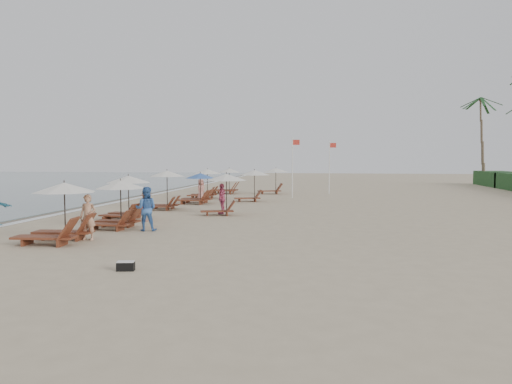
# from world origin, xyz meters

# --- Properties ---
(ground) EXTENTS (160.00, 160.00, 0.00)m
(ground) POSITION_xyz_m (0.00, 0.00, 0.00)
(ground) COLOR tan
(ground) RESTS_ON ground
(wet_sand_band) EXTENTS (3.20, 140.00, 0.01)m
(wet_sand_band) POSITION_xyz_m (-12.50, 10.00, 0.00)
(wet_sand_band) COLOR #6B5E4C
(wet_sand_band) RESTS_ON ground
(foam_line) EXTENTS (0.50, 140.00, 0.02)m
(foam_line) POSITION_xyz_m (-11.20, 10.00, 0.01)
(foam_line) COLOR white
(foam_line) RESTS_ON ground
(lounger_station_0) EXTENTS (2.77, 2.24, 2.19)m
(lounger_station_0) POSITION_xyz_m (-6.26, -3.60, 1.00)
(lounger_station_0) COLOR brown
(lounger_station_0) RESTS_ON ground
(lounger_station_1) EXTENTS (2.54, 2.20, 2.11)m
(lounger_station_1) POSITION_xyz_m (-5.69, 0.03, 1.05)
(lounger_station_1) COLOR brown
(lounger_station_1) RESTS_ON ground
(lounger_station_2) EXTENTS (2.54, 2.24, 2.20)m
(lounger_station_2) POSITION_xyz_m (-6.62, 3.09, 1.14)
(lounger_station_2) COLOR brown
(lounger_station_2) RESTS_ON ground
(lounger_station_3) EXTENTS (2.40, 2.17, 2.34)m
(lounger_station_3) POSITION_xyz_m (-6.25, 7.89, 1.24)
(lounger_station_3) COLOR brown
(lounger_station_3) RESTS_ON ground
(lounger_station_4) EXTENTS (2.57, 2.04, 2.07)m
(lounger_station_4) POSITION_xyz_m (-5.40, 11.89, 0.93)
(lounger_station_4) COLOR brown
(lounger_station_4) RESTS_ON ground
(lounger_station_5) EXTENTS (2.60, 2.22, 2.24)m
(lounger_station_5) POSITION_xyz_m (-5.96, 16.13, 1.09)
(lounger_station_5) COLOR brown
(lounger_station_5) RESTS_ON ground
(lounger_station_6) EXTENTS (2.66, 2.27, 2.19)m
(lounger_station_6) POSITION_xyz_m (-5.41, 21.30, 0.94)
(lounger_station_6) COLOR brown
(lounger_station_6) RESTS_ON ground
(inland_station_0) EXTENTS (2.57, 2.24, 2.22)m
(inland_station_0) POSITION_xyz_m (-2.16, 5.69, 1.48)
(inland_station_0) COLOR brown
(inland_station_0) RESTS_ON ground
(inland_station_1) EXTENTS (2.62, 2.24, 2.22)m
(inland_station_1) POSITION_xyz_m (-1.96, 14.12, 1.44)
(inland_station_1) COLOR brown
(inland_station_1) RESTS_ON ground
(inland_station_2) EXTENTS (2.75, 2.24, 2.22)m
(inland_station_2) POSITION_xyz_m (-1.31, 21.60, 1.35)
(inland_station_2) COLOR brown
(inland_station_2) RESTS_ON ground
(beachgoer_near) EXTENTS (0.64, 0.43, 1.73)m
(beachgoer_near) POSITION_xyz_m (-5.44, -2.91, 0.86)
(beachgoer_near) COLOR tan
(beachgoer_near) RESTS_ON ground
(beachgoer_mid_a) EXTENTS (1.01, 0.85, 1.87)m
(beachgoer_mid_a) POSITION_xyz_m (-4.15, -0.38, 0.94)
(beachgoer_mid_a) COLOR #355FA0
(beachgoer_mid_a) RESTS_ON ground
(beachgoer_mid_b) EXTENTS (0.69, 1.03, 1.48)m
(beachgoer_mid_b) POSITION_xyz_m (-5.27, 2.52, 0.74)
(beachgoer_mid_b) COLOR #9A634E
(beachgoer_mid_b) RESTS_ON ground
(beachgoer_far_a) EXTENTS (0.42, 0.99, 1.69)m
(beachgoer_far_a) POSITION_xyz_m (-2.35, 6.23, 0.84)
(beachgoer_far_a) COLOR #CA5077
(beachgoer_far_a) RESTS_ON ground
(beachgoer_far_b) EXTENTS (0.69, 0.89, 1.60)m
(beachgoer_far_b) POSITION_xyz_m (-5.60, 13.77, 0.80)
(beachgoer_far_b) COLOR #B87164
(beachgoer_far_b) RESTS_ON ground
(duffel_bag) EXTENTS (0.51, 0.32, 0.26)m
(duffel_bag) POSITION_xyz_m (-1.97, -7.43, 0.13)
(duffel_bag) COLOR black
(duffel_bag) RESTS_ON ground
(flag_pole_near) EXTENTS (0.60, 0.08, 4.69)m
(flag_pole_near) POSITION_xyz_m (0.69, 17.61, 2.60)
(flag_pole_near) COLOR silver
(flag_pole_near) RESTS_ON ground
(flag_pole_far) EXTENTS (0.60, 0.08, 4.57)m
(flag_pole_far) POSITION_xyz_m (3.52, 22.00, 2.53)
(flag_pole_far) COLOR silver
(flag_pole_far) RESTS_ON ground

